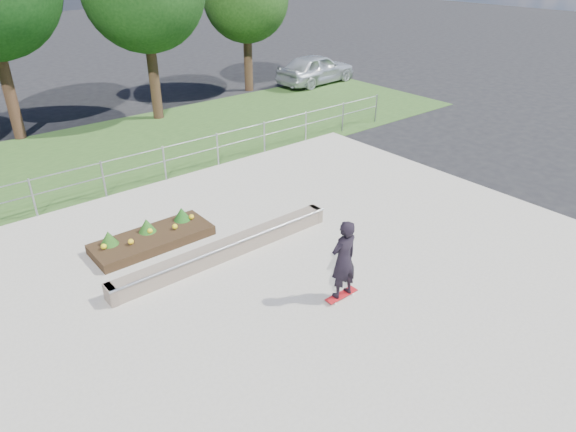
# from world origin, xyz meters

# --- Properties ---
(ground) EXTENTS (120.00, 120.00, 0.00)m
(ground) POSITION_xyz_m (0.00, 0.00, 0.00)
(ground) COLOR black
(ground) RESTS_ON ground
(grass_verge) EXTENTS (30.00, 8.00, 0.02)m
(grass_verge) POSITION_xyz_m (0.00, 11.00, 0.01)
(grass_verge) COLOR #29491D
(grass_verge) RESTS_ON ground
(concrete_slab) EXTENTS (15.00, 15.00, 0.06)m
(concrete_slab) POSITION_xyz_m (0.00, 0.00, 0.03)
(concrete_slab) COLOR gray
(concrete_slab) RESTS_ON ground
(fence) EXTENTS (20.06, 0.06, 1.20)m
(fence) POSITION_xyz_m (0.00, 7.50, 0.77)
(fence) COLOR gray
(fence) RESTS_ON ground
(grind_ledge) EXTENTS (6.00, 0.44, 0.43)m
(grind_ledge) POSITION_xyz_m (-1.04, 2.34, 0.26)
(grind_ledge) COLOR brown
(grind_ledge) RESTS_ON concrete_slab
(planter_bed) EXTENTS (3.00, 1.20, 0.61)m
(planter_bed) POSITION_xyz_m (-2.17, 4.08, 0.24)
(planter_bed) COLOR black
(planter_bed) RESTS_ON concrete_slab
(skateboarder) EXTENTS (0.80, 0.44, 1.87)m
(skateboarder) POSITION_xyz_m (-0.05, -0.63, 1.03)
(skateboarder) COLOR silver
(skateboarder) RESTS_ON concrete_slab
(parked_car) EXTENTS (4.91, 2.30, 1.63)m
(parked_car) POSITION_xyz_m (12.72, 14.35, 0.81)
(parked_car) COLOR silver
(parked_car) RESTS_ON ground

